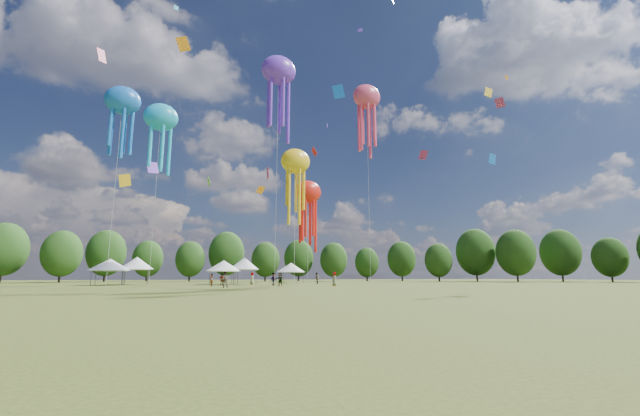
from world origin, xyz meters
name	(u,v)px	position (x,y,z in m)	size (l,w,h in m)	color
ground	(491,313)	(0.00, 0.00, 0.00)	(300.00, 300.00, 0.00)	#384416
spectator_near	(225,280)	(-4.20, 34.12, 0.87)	(0.85, 0.66, 1.74)	gray
spectators_far	(281,279)	(5.08, 44.45, 0.88)	(18.65, 14.36, 1.85)	gray
festival_tents	(201,265)	(-5.14, 54.66, 3.00)	(33.96, 12.11, 4.25)	#47474C
show_kites	(277,121)	(2.26, 37.62, 21.58)	(38.46, 21.55, 32.00)	blue
small_kites	(241,81)	(-2.07, 41.92, 28.57)	(70.40, 48.47, 44.92)	blue
treeline	(206,246)	(-3.87, 62.51, 6.54)	(201.57, 95.24, 13.43)	#38281C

